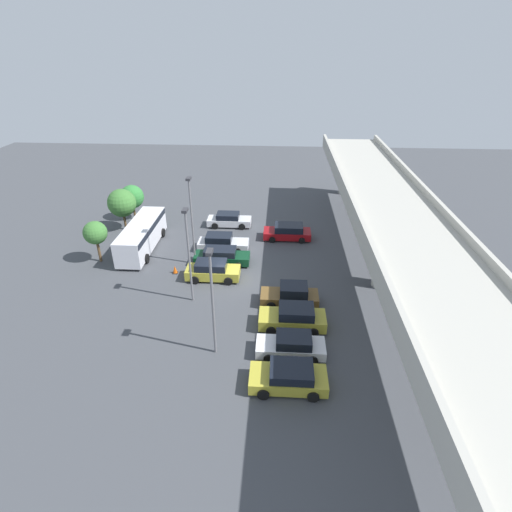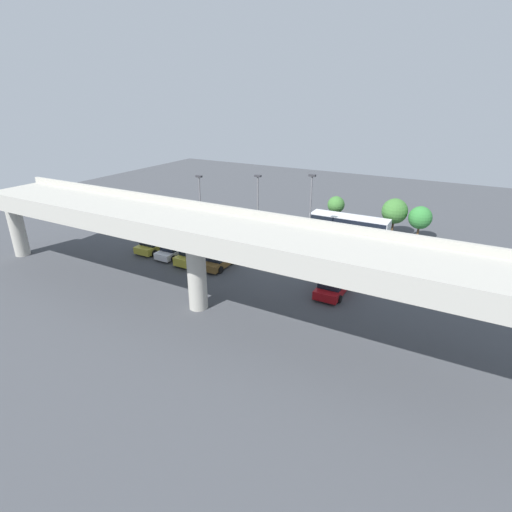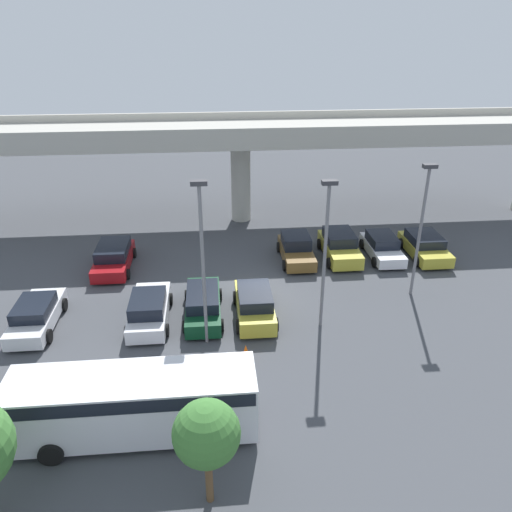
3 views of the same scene
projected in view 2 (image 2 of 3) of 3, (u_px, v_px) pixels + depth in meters
name	position (u px, v px, depth m)	size (l,w,h in m)	color
ground_plane	(271.00, 255.00, 40.87)	(95.72, 95.72, 0.00)	#424449
highway_overpass	(194.00, 233.00, 28.60)	(46.10, 6.43, 7.46)	#ADAAA0
parked_car_0	(385.00, 265.00, 36.74)	(2.05, 4.63, 1.44)	silver
parked_car_1	(334.00, 285.00, 32.93)	(2.22, 4.69, 1.51)	maroon
parked_car_2	(328.00, 254.00, 39.20)	(2.07, 4.76, 1.53)	silver
parked_car_3	(301.00, 250.00, 40.17)	(1.99, 4.89, 1.47)	#0C381E
parked_car_4	(280.00, 244.00, 41.65)	(2.05, 4.45, 1.60)	gold
parked_car_5	(220.00, 259.00, 37.91)	(2.07, 4.33, 1.62)	brown
parked_car_6	(195.00, 254.00, 39.05)	(2.17, 4.61, 1.66)	gold
parked_car_7	(175.00, 249.00, 40.47)	(2.00, 4.37, 1.44)	silver
parked_car_8	(155.00, 244.00, 41.84)	(2.26, 4.45, 1.46)	gold
shuttle_bus	(349.00, 225.00, 45.12)	(8.81, 2.60, 2.56)	silver
lamp_post_near_aisle	(311.00, 207.00, 40.65)	(0.70, 0.35, 7.93)	slate
lamp_post_mid_lot	(200.00, 203.00, 43.02)	(0.70, 0.35, 7.37)	slate
lamp_post_by_overpass	(258.00, 204.00, 42.55)	(0.70, 0.35, 7.50)	slate
tree_front_left	(420.00, 218.00, 44.09)	(2.53, 2.53, 3.88)	brown
tree_front_centre	(395.00, 211.00, 45.27)	(2.88, 2.88, 4.40)	brown
tree_front_right	(336.00, 205.00, 48.35)	(2.06, 2.06, 3.86)	brown
traffic_cone	(299.00, 240.00, 44.22)	(0.44, 0.44, 0.70)	black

